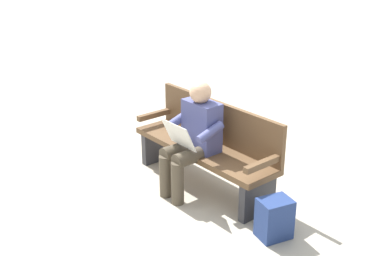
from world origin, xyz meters
The scene contains 4 objects.
ground_plane centered at (0.00, 0.00, 0.00)m, with size 40.00×40.00×0.00m, color #B7AD99.
bench_near centered at (0.01, -0.07, 0.46)m, with size 1.84×0.68×0.90m.
person_seated centered at (-0.06, 0.16, 0.63)m, with size 0.60×0.60×1.18m.
backpack centered at (-1.15, 0.02, 0.18)m, with size 0.29×0.32×0.37m.
Camera 1 is at (-3.81, 2.64, 2.51)m, focal length 45.11 mm.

